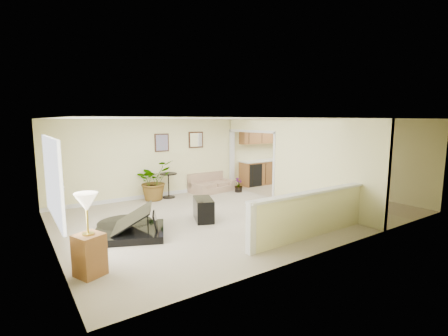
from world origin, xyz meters
TOP-DOWN VIEW (x-y plane):
  - floor at (0.00, 0.00)m, footprint 9.00×9.00m
  - back_wall at (0.00, 3.00)m, footprint 9.00×0.04m
  - front_wall at (0.00, -3.00)m, footprint 9.00×0.04m
  - left_wall at (-4.50, 0.00)m, footprint 0.04×6.00m
  - right_wall at (4.50, 0.00)m, footprint 0.04×6.00m
  - ceiling at (0.00, 0.00)m, footprint 9.00×6.00m
  - kitchen_vinyl at (3.15, 0.00)m, footprint 2.70×6.00m
  - interior_partition at (1.80, 0.25)m, footprint 0.18×5.99m
  - pony_half_wall at (0.08, -2.30)m, footprint 3.42×0.22m
  - left_window at (-4.49, -0.50)m, footprint 0.05×2.15m
  - wall_art_left at (-0.95, 2.97)m, footprint 0.48×0.04m
  - wall_mirror at (0.30, 2.97)m, footprint 0.55×0.04m
  - kitchen_cabinets at (3.19, 2.73)m, footprint 2.36×0.65m
  - piano at (-3.10, 0.04)m, footprint 2.05×2.01m
  - piano_bench at (-1.17, -0.02)m, footprint 0.68×0.91m
  - loveseat at (0.72, 2.70)m, footprint 1.58×1.03m
  - accent_table at (-0.90, 2.65)m, footprint 0.55×0.55m
  - palm_plant at (-1.39, 2.65)m, footprint 1.38×1.29m
  - small_plant at (1.45, 2.06)m, footprint 0.32×0.32m
  - lamp_stand at (-4.15, -1.52)m, footprint 0.52×0.52m

SIDE VIEW (x-z plane):
  - floor at x=0.00m, z-range 0.00..0.00m
  - kitchen_vinyl at x=3.15m, z-range 0.00..0.01m
  - small_plant at x=1.45m, z-range -0.04..0.45m
  - piano_bench at x=-1.17m, z-range 0.00..0.55m
  - loveseat at x=0.72m, z-range -0.10..0.74m
  - accent_table at x=-0.90m, z-range 0.11..0.91m
  - pony_half_wall at x=0.08m, z-range 0.02..1.02m
  - lamp_stand at x=-4.15m, z-range -0.10..1.24m
  - piano at x=-3.10m, z-range -0.11..1.25m
  - palm_plant at x=-1.39m, z-range -0.01..1.22m
  - kitchen_cabinets at x=3.19m, z-range -0.29..2.03m
  - interior_partition at x=1.80m, z-range -0.03..2.47m
  - back_wall at x=0.00m, z-range 0.00..2.50m
  - front_wall at x=0.00m, z-range 0.00..2.50m
  - left_wall at x=-4.50m, z-range 0.00..2.50m
  - right_wall at x=4.50m, z-range 0.00..2.50m
  - left_window at x=-4.49m, z-range 0.73..2.17m
  - wall_art_left at x=-0.95m, z-range 1.46..2.04m
  - wall_mirror at x=0.30m, z-range 1.52..2.08m
  - ceiling at x=0.00m, z-range 2.48..2.52m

